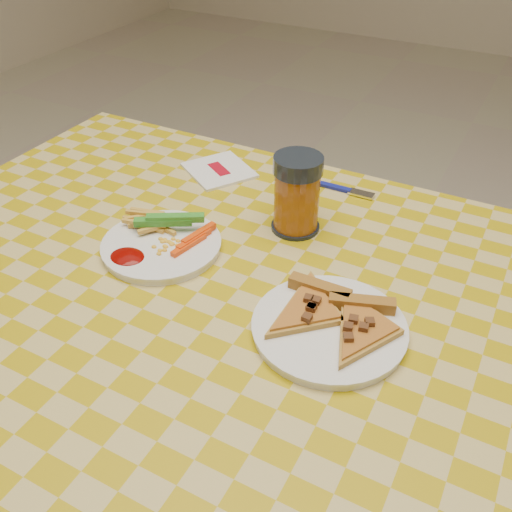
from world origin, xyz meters
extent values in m
cylinder|color=white|center=(-0.54, 0.34, 0.35)|extent=(0.06, 0.06, 0.71)
cube|color=brown|center=(0.00, 0.00, 0.73)|extent=(1.20, 0.80, 0.04)
cylinder|color=white|center=(-0.16, 0.03, 0.76)|extent=(0.20, 0.20, 0.01)
cylinder|color=white|center=(0.16, -0.02, 0.76)|extent=(0.26, 0.26, 0.01)
cube|color=#106910|center=(-0.17, 0.07, 0.79)|extent=(0.10, 0.08, 0.02)
cube|color=#F3440A|center=(-0.12, 0.06, 0.78)|extent=(0.06, 0.08, 0.02)
ellipsoid|color=#6F0502|center=(-0.19, -0.03, 0.77)|extent=(0.06, 0.05, 0.01)
cube|color=#B06927|center=(0.12, 0.03, 0.78)|extent=(0.09, 0.02, 0.02)
cube|color=#B06927|center=(0.19, 0.03, 0.78)|extent=(0.10, 0.05, 0.02)
cylinder|color=black|center=(0.01, 0.20, 0.76)|extent=(0.09, 0.09, 0.01)
cylinder|color=#89450F|center=(0.01, 0.20, 0.81)|extent=(0.08, 0.08, 0.11)
cylinder|color=black|center=(0.01, 0.20, 0.88)|extent=(0.08, 0.08, 0.03)
cube|color=white|center=(-0.22, 0.31, 0.76)|extent=(0.17, 0.17, 0.01)
cube|color=#AD091B|center=(-0.22, 0.31, 0.76)|extent=(0.06, 0.05, 0.00)
cube|color=navy|center=(0.00, 0.36, 0.76)|extent=(0.11, 0.01, 0.01)
cube|color=white|center=(0.07, 0.36, 0.76)|extent=(0.05, 0.02, 0.00)
camera|label=1|loc=(0.34, -0.58, 1.32)|focal=40.00mm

